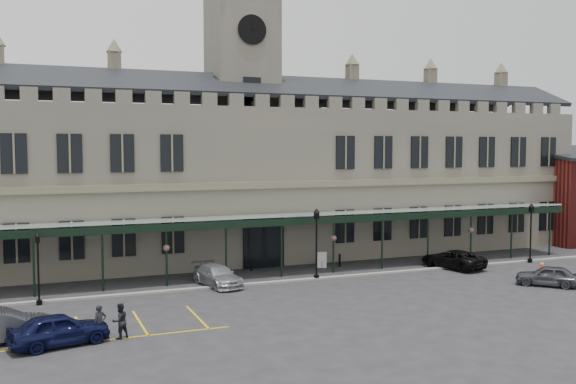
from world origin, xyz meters
name	(u,v)px	position (x,y,z in m)	size (l,w,h in m)	color
ground	(326,300)	(0.00, 0.00, 0.00)	(140.00, 140.00, 0.00)	#262628
station_building	(243,178)	(0.00, 15.91, 6.47)	(60.00, 10.36, 17.30)	#5C584D
clock_tower	(242,96)	(0.00, 16.00, 13.11)	(5.60, 5.60, 24.80)	#5C584D
canopy	(280,242)	(0.00, 7.46, 2.40)	(50.00, 4.10, 4.30)	#8C9E93
kerb	(291,281)	(0.00, 5.50, 0.06)	(60.00, 0.40, 0.12)	gray
parking_markings	(80,332)	(-14.00, -1.50, 0.00)	(16.00, 6.00, 0.01)	gold
tree_behind_mid	(291,109)	(8.00, 25.00, 12.81)	(6.00, 6.00, 16.00)	#332314
tree_behind_right	(429,112)	(24.00, 25.00, 12.81)	(6.00, 6.00, 16.00)	#332314
lamp_post_left	(38,261)	(-15.76, 4.95, 2.51)	(0.40, 0.40, 4.24)	black
lamp_post_mid	(317,237)	(1.90, 5.52, 2.89)	(0.46, 0.46, 4.88)	black
lamp_post_right	(531,227)	(20.07, 5.13, 2.77)	(0.44, 0.44, 4.67)	black
traffic_cone	(542,265)	(18.91, 2.66, 0.31)	(0.40, 0.40, 0.64)	#DB4006
sign_board	(322,260)	(4.02, 9.20, 0.58)	(0.67, 0.28, 1.19)	black
bollard_left	(251,265)	(-1.27, 10.04, 0.43)	(0.15, 0.15, 0.86)	black
bollard_right	(340,260)	(5.47, 9.15, 0.48)	(0.17, 0.17, 0.96)	black
car_left_a	(59,329)	(-15.00, -3.49, 0.76)	(1.79, 4.44, 1.51)	black
car_left_b	(0,326)	(-17.50, -2.05, 0.80)	(1.68, 4.83, 1.59)	#3C3F45
car_taxi	(217,276)	(-4.92, 6.07, 0.67)	(1.89, 4.65, 1.35)	#9A9DA2
car_van	(453,259)	(13.00, 5.42, 0.69)	(2.28, 4.95, 1.38)	black
car_right_a	(548,276)	(15.00, -1.98, 0.68)	(1.60, 3.97, 1.35)	#3C3F45
person_a	(100,323)	(-13.20, -3.33, 0.83)	(0.60, 0.40, 1.66)	black
person_b	(120,321)	(-12.30, -3.39, 0.84)	(0.82, 0.64, 1.68)	black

